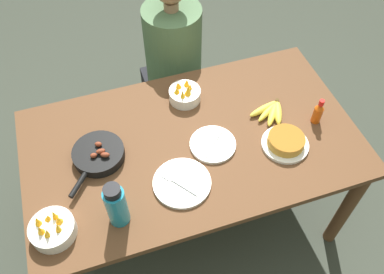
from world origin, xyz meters
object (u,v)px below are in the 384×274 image
object	(u,v)px
fruit_bowl_citrus	(185,94)
water_bottle	(116,205)
fruit_bowl_mango	(52,229)
hot_sauce_bottle	(318,112)
empty_plate_near_front	(213,144)
skillet	(98,155)
banana_bunch	(271,111)
frittata_plate_center	(286,142)
empty_plate_far_left	(182,183)
person_figure	(175,78)

from	to	relation	value
fruit_bowl_citrus	water_bottle	size ratio (longest dim) A/B	0.68
fruit_bowl_mango	hot_sauce_bottle	size ratio (longest dim) A/B	1.25
empty_plate_near_front	fruit_bowl_citrus	xyz separation A→B (m)	(-0.03, 0.33, 0.03)
skillet	hot_sauce_bottle	world-z (taller)	hot_sauce_bottle
banana_bunch	skillet	size ratio (longest dim) A/B	0.61
banana_bunch	fruit_bowl_mango	distance (m)	1.17
empty_plate_near_front	fruit_bowl_citrus	size ratio (longest dim) A/B	1.35
frittata_plate_center	fruit_bowl_citrus	xyz separation A→B (m)	(-0.36, 0.44, 0.01)
skillet	banana_bunch	bearing A→B (deg)	128.20
empty_plate_far_left	hot_sauce_bottle	bearing A→B (deg)	10.67
frittata_plate_center	banana_bunch	bearing A→B (deg)	83.56
hot_sauce_bottle	person_figure	size ratio (longest dim) A/B	0.12
frittata_plate_center	hot_sauce_bottle	xyz separation A→B (m)	(0.21, 0.09, 0.04)
person_figure	skillet	bearing A→B (deg)	-130.56
empty_plate_far_left	hot_sauce_bottle	world-z (taller)	hot_sauce_bottle
person_figure	banana_bunch	bearing A→B (deg)	-63.55
fruit_bowl_citrus	hot_sauce_bottle	xyz separation A→B (m)	(0.58, -0.35, 0.02)
skillet	person_figure	world-z (taller)	person_figure
fruit_bowl_citrus	frittata_plate_center	bearing A→B (deg)	-50.45
banana_bunch	empty_plate_far_left	xyz separation A→B (m)	(-0.56, -0.26, -0.01)
frittata_plate_center	water_bottle	bearing A→B (deg)	-171.24
empty_plate_near_front	fruit_bowl_mango	bearing A→B (deg)	-164.33
frittata_plate_center	person_figure	xyz separation A→B (m)	(-0.30, 0.86, -0.28)
frittata_plate_center	empty_plate_near_front	distance (m)	0.35
fruit_bowl_citrus	empty_plate_near_front	bearing A→B (deg)	-83.99
frittata_plate_center	water_bottle	size ratio (longest dim) A/B	0.93
skillet	hot_sauce_bottle	size ratio (longest dim) A/B	2.18
skillet	hot_sauce_bottle	distance (m)	1.08
hot_sauce_bottle	fruit_bowl_mango	bearing A→B (deg)	-171.37
fruit_bowl_mango	fruit_bowl_citrus	size ratio (longest dim) A/B	1.14
empty_plate_far_left	fruit_bowl_mango	distance (m)	0.57
frittata_plate_center	hot_sauce_bottle	world-z (taller)	hot_sauce_bottle
water_bottle	frittata_plate_center	bearing A→B (deg)	8.76
skillet	fruit_bowl_mango	world-z (taller)	fruit_bowl_mango
empty_plate_near_front	hot_sauce_bottle	distance (m)	0.54
skillet	empty_plate_near_front	size ratio (longest dim) A/B	1.46
banana_bunch	person_figure	xyz separation A→B (m)	(-0.32, 0.65, -0.27)
banana_bunch	hot_sauce_bottle	distance (m)	0.23
empty_plate_near_front	fruit_bowl_mango	xyz separation A→B (m)	(-0.77, -0.22, 0.03)
skillet	hot_sauce_bottle	bearing A→B (deg)	122.09
skillet	hot_sauce_bottle	xyz separation A→B (m)	(1.07, -0.12, 0.04)
empty_plate_far_left	empty_plate_near_front	bearing A→B (deg)	37.62
banana_bunch	fruit_bowl_citrus	xyz separation A→B (m)	(-0.39, 0.23, 0.02)
empty_plate_far_left	person_figure	world-z (taller)	person_figure
empty_plate_far_left	fruit_bowl_citrus	xyz separation A→B (m)	(0.17, 0.49, 0.03)
empty_plate_far_left	water_bottle	distance (m)	0.33
water_bottle	person_figure	xyz separation A→B (m)	(0.53, 0.99, -0.36)
skillet	empty_plate_far_left	distance (m)	0.42
banana_bunch	hot_sauce_bottle	size ratio (longest dim) A/B	1.33
frittata_plate_center	fruit_bowl_mango	world-z (taller)	fruit_bowl_mango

